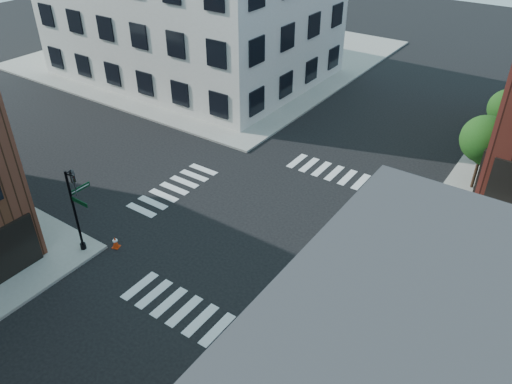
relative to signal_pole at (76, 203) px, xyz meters
The scene contains 7 objects.
ground 9.90m from the signal_pole, 44.81° to the left, with size 120.00×120.00×0.00m, color black.
sidewalk_nw 31.27m from the signal_pole, 117.29° to the left, with size 30.00×30.00×0.15m, color gray.
building_nw 25.92m from the signal_pole, 118.43° to the left, with size 22.00×16.00×11.00m, color beige.
tree_near 21.94m from the signal_pole, 49.38° to the left, with size 2.69×2.69×4.49m.
tree_far 26.78m from the signal_pole, 57.77° to the left, with size 2.43×2.43×4.07m.
signal_pole is the anchor object (origin of this frame).
traffic_cone 2.91m from the signal_pole, 43.69° to the left, with size 0.44×0.44×0.64m.
Camera 1 is at (11.14, -17.69, 16.03)m, focal length 35.00 mm.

